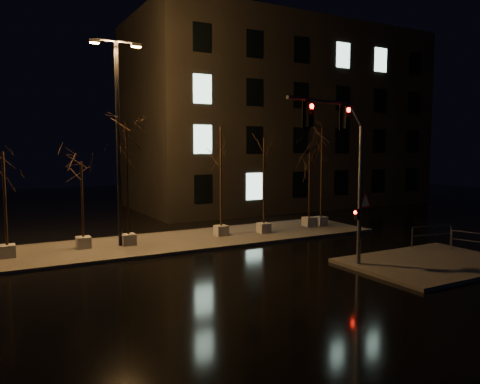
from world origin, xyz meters
TOP-DOWN VIEW (x-y plane):
  - ground at (0.00, 0.00)m, footprint 90.00×90.00m
  - median at (0.00, 6.00)m, footprint 22.00×5.00m
  - sidewalk_corner at (7.50, -3.50)m, footprint 7.00×5.00m
  - building at (14.00, 18.00)m, footprint 25.00×12.00m
  - tree_0 at (-8.16, 6.05)m, footprint 1.80×1.80m
  - tree_1 at (-4.87, 6.38)m, footprint 1.80×1.80m
  - tree_2 at (-2.79, 6.03)m, footprint 1.80×1.80m
  - tree_3 at (2.36, 6.09)m, footprint 1.80×1.80m
  - tree_4 at (4.85, 5.65)m, footprint 1.80×1.80m
  - tree_5 at (8.47, 6.22)m, footprint 1.80×1.80m
  - tree_6 at (9.25, 6.05)m, footprint 1.80×1.80m
  - traffic_signal_mast at (3.47, -2.57)m, footprint 5.22×1.35m
  - streetlight_main at (-3.16, 6.11)m, footprint 2.46×0.38m
  - guard_rail_a at (10.00, -1.50)m, footprint 2.36×0.44m
  - guard_rail_b at (10.50, -3.38)m, footprint 0.66×1.90m

SIDE VIEW (x-z plane):
  - ground at x=0.00m, z-range 0.00..0.00m
  - median at x=0.00m, z-range 0.00..0.15m
  - sidewalk_corner at x=7.50m, z-range 0.00..0.15m
  - guard_rail_b at x=10.50m, z-range 0.29..1.23m
  - guard_rail_a at x=10.00m, z-range 0.31..1.34m
  - tree_1 at x=-4.87m, z-range 1.25..5.51m
  - tree_5 at x=8.47m, z-range 1.33..5.88m
  - tree_0 at x=-8.16m, z-range 1.38..6.14m
  - tree_4 at x=4.85m, z-range 1.57..7.05m
  - traffic_signal_mast at x=3.47m, z-range 1.18..7.71m
  - tree_3 at x=2.36m, z-range 1.72..7.80m
  - tree_6 at x=9.25m, z-range 1.73..7.86m
  - tree_2 at x=-2.79m, z-range 1.76..7.98m
  - streetlight_main at x=-3.16m, z-range 0.91..10.78m
  - building at x=14.00m, z-range 0.00..15.00m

